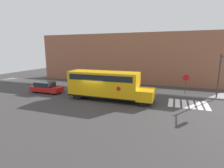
{
  "coord_description": "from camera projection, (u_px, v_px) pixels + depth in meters",
  "views": [
    {
      "loc": [
        8.43,
        -17.5,
        5.7
      ],
      "look_at": [
        1.69,
        1.1,
        1.79
      ],
      "focal_mm": 28.0,
      "sensor_mm": 36.0,
      "label": 1
    }
  ],
  "objects": [
    {
      "name": "building_backdrop",
      "position": [
        126.0,
        58.0,
        31.24
      ],
      "size": [
        32.0,
        4.0,
        8.39
      ],
      "color": "#935B42",
      "rests_on": "ground"
    },
    {
      "name": "ground_plane",
      "position": [
        95.0,
        100.0,
        20.06
      ],
      "size": [
        60.0,
        60.0,
        0.0
      ],
      "primitive_type": "plane",
      "color": "#3A3838"
    },
    {
      "name": "stop_sign",
      "position": [
        186.0,
        81.0,
        21.8
      ],
      "size": [
        0.78,
        0.1,
        2.65
      ],
      "color": "#38383A",
      "rests_on": "ground"
    },
    {
      "name": "crosswalk_stripes",
      "position": [
        188.0,
        104.0,
        18.57
      ],
      "size": [
        4.0,
        3.2,
        0.01
      ],
      "color": "white",
      "rests_on": "ground"
    },
    {
      "name": "sidewalk_strip",
      "position": [
        114.0,
        88.0,
        26.04
      ],
      "size": [
        44.0,
        3.0,
        0.15
      ],
      "color": "gray",
      "rests_on": "ground"
    },
    {
      "name": "parked_car",
      "position": [
        46.0,
        87.0,
        23.41
      ],
      "size": [
        4.33,
        1.72,
        1.43
      ],
      "color": "red",
      "rests_on": "ground"
    },
    {
      "name": "school_bus",
      "position": [
        106.0,
        84.0,
        19.86
      ],
      "size": [
        9.72,
        2.57,
        3.25
      ],
      "color": "#EAA80F",
      "rests_on": "ground"
    },
    {
      "name": "traffic_light",
      "position": [
        222.0,
        70.0,
        19.08
      ],
      "size": [
        0.28,
        2.96,
        5.25
      ],
      "color": "#38383A",
      "rests_on": "ground"
    }
  ]
}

